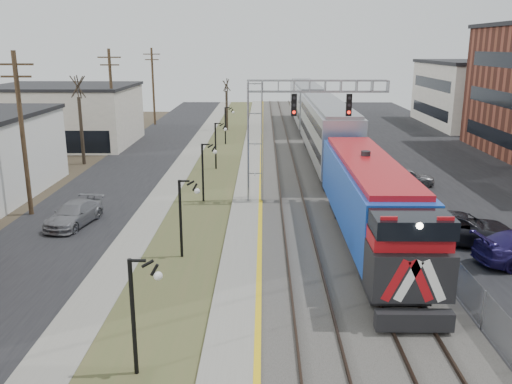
{
  "coord_description": "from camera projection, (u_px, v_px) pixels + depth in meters",
  "views": [
    {
      "loc": [
        0.06,
        -7.25,
        10.25
      ],
      "look_at": [
        -0.33,
        21.01,
        2.6
      ],
      "focal_mm": 38.0,
      "sensor_mm": 36.0,
      "label": 1
    }
  ],
  "objects": [
    {
      "name": "grass_median",
      "position": [
        213.0,
        177.0,
        43.5
      ],
      "size": [
        4.0,
        120.0,
        0.06
      ],
      "primitive_type": "cube",
      "color": "#47512B",
      "rests_on": "ground"
    },
    {
      "name": "car_street_b",
      "position": [
        74.0,
        214.0,
        31.77
      ],
      "size": [
        2.74,
        4.91,
        1.35
      ],
      "primitive_type": "imported",
      "rotation": [
        0.0,
        0.0,
        -0.19
      ],
      "color": "slate",
      "rests_on": "ground"
    },
    {
      "name": "platform",
      "position": [
        250.0,
        176.0,
        43.43
      ],
      "size": [
        2.0,
        120.0,
        0.24
      ],
      "primitive_type": "cube",
      "color": "gray",
      "rests_on": "ground"
    },
    {
      "name": "car_lot_c",
      "position": [
        461.0,
        229.0,
        28.87
      ],
      "size": [
        6.29,
        4.16,
        1.61
      ],
      "primitive_type": "imported",
      "rotation": [
        0.0,
        0.0,
        1.29
      ],
      "color": "black",
      "rests_on": "ground"
    },
    {
      "name": "ballast_bed",
      "position": [
        312.0,
        177.0,
        43.37
      ],
      "size": [
        8.0,
        120.0,
        0.2
      ],
      "primitive_type": "cube",
      "color": "#595651",
      "rests_on": "ground"
    },
    {
      "name": "car_lot_e",
      "position": [
        408.0,
        177.0,
        40.74
      ],
      "size": [
        3.97,
        1.73,
        1.33
      ],
      "primitive_type": "imported",
      "rotation": [
        0.0,
        0.0,
        1.53
      ],
      "color": "slate",
      "rests_on": "ground"
    },
    {
      "name": "track_near",
      "position": [
        287.0,
        175.0,
        43.35
      ],
      "size": [
        1.58,
        120.0,
        0.15
      ],
      "color": "#2D2119",
      "rests_on": "ballast_bed"
    },
    {
      "name": "fence",
      "position": [
        365.0,
        168.0,
        43.13
      ],
      "size": [
        0.04,
        120.0,
        1.6
      ],
      "primitive_type": "cube",
      "color": "gray",
      "rests_on": "ground"
    },
    {
      "name": "train",
      "position": [
        322.0,
        127.0,
        50.64
      ],
      "size": [
        3.0,
        63.05,
        5.33
      ],
      "color": "#1646B8",
      "rests_on": "ground"
    },
    {
      "name": "parking_lot",
      "position": [
        463.0,
        178.0,
        43.23
      ],
      "size": [
        16.0,
        120.0,
        0.04
      ],
      "primitive_type": "cube",
      "color": "black",
      "rests_on": "ground"
    },
    {
      "name": "sidewalk",
      "position": [
        176.0,
        177.0,
        43.54
      ],
      "size": [
        2.0,
        120.0,
        0.08
      ],
      "primitive_type": "cube",
      "color": "gray",
      "rests_on": "ground"
    },
    {
      "name": "utility_poles",
      "position": [
        23.0,
        136.0,
        32.69
      ],
      "size": [
        0.28,
        80.28,
        10.0
      ],
      "color": "#4C3823",
      "rests_on": "ground"
    },
    {
      "name": "platform_edge",
      "position": [
        261.0,
        175.0,
        43.39
      ],
      "size": [
        0.24,
        120.0,
        0.01
      ],
      "primitive_type": "cube",
      "color": "gold",
      "rests_on": "platform"
    },
    {
      "name": "bare_trees",
      "position": [
        116.0,
        136.0,
        46.69
      ],
      "size": [
        12.3,
        42.3,
        5.95
      ],
      "color": "#382D23",
      "rests_on": "ground"
    },
    {
      "name": "signal_gantry",
      "position": [
        281.0,
        120.0,
        35.21
      ],
      "size": [
        9.0,
        1.07,
        8.15
      ],
      "color": "gray",
      "rests_on": "ground"
    },
    {
      "name": "lampposts",
      "position": [
        181.0,
        218.0,
        26.85
      ],
      "size": [
        0.14,
        62.14,
        4.0
      ],
      "color": "black",
      "rests_on": "ground"
    },
    {
      "name": "street_west",
      "position": [
        120.0,
        177.0,
        43.6
      ],
      "size": [
        7.0,
        120.0,
        0.04
      ],
      "primitive_type": "cube",
      "color": "black",
      "rests_on": "ground"
    },
    {
      "name": "track_far",
      "position": [
        331.0,
        175.0,
        43.31
      ],
      "size": [
        1.58,
        120.0,
        0.15
      ],
      "color": "#2D2119",
      "rests_on": "ballast_bed"
    }
  ]
}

